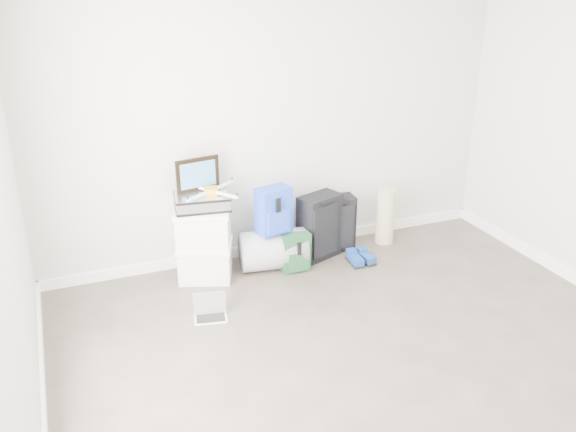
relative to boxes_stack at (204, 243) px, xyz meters
name	(u,v)px	position (x,y,z in m)	size (l,w,h in m)	color
ground	(412,405)	(0.80, -2.20, -0.34)	(5.00, 5.00, 0.00)	#3A322A
room_envelope	(435,151)	(0.80, -2.18, 1.38)	(4.52, 5.02, 2.71)	beige
boxes_stack	(204,243)	(0.00, 0.00, 0.00)	(0.58, 0.53, 0.68)	silver
briefcase	(202,201)	(0.00, 0.00, 0.41)	(0.46, 0.34, 0.13)	#B2B2B7
painting	(198,174)	(0.00, 0.10, 0.62)	(0.40, 0.09, 0.30)	black
drone	(211,191)	(0.08, -0.02, 0.50)	(0.51, 0.51, 0.05)	gold
duffel_bag	(273,250)	(0.64, -0.05, -0.16)	(0.38, 0.38, 0.61)	gray
blue_backpack	(274,212)	(0.64, -0.08, 0.24)	(0.34, 0.29, 0.43)	#1C31B8
large_suitcase	(320,227)	(1.14, 0.01, -0.03)	(0.46, 0.38, 0.63)	black
green_backpack	(295,252)	(0.81, -0.17, -0.16)	(0.27, 0.19, 0.37)	#133620
carry_on	(336,224)	(1.36, 0.09, -0.06)	(0.37, 0.26, 0.56)	black
shoes	(360,259)	(1.45, -0.27, -0.30)	(0.23, 0.26, 0.08)	black
rolled_rug	(385,216)	(1.90, 0.06, -0.06)	(0.19, 0.19, 0.57)	tan
laptop	(210,312)	(-0.14, -0.68, -0.30)	(0.30, 0.24, 0.19)	silver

